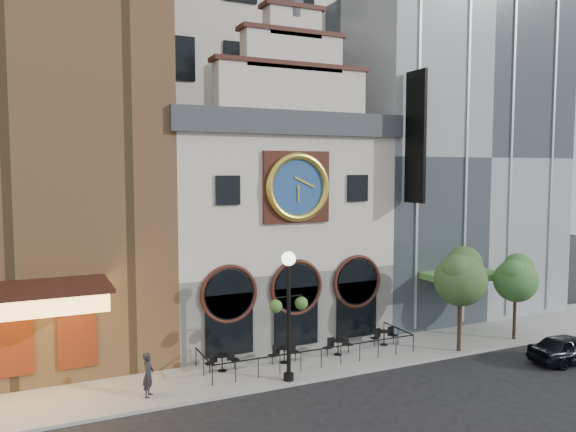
{
  "coord_description": "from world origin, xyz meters",
  "views": [
    {
      "loc": [
        -12.18,
        -21.42,
        9.39
      ],
      "look_at": [
        0.5,
        6.0,
        6.92
      ],
      "focal_mm": 35.0,
      "sensor_mm": 36.0,
      "label": 1
    }
  ],
  "objects_px": {
    "car_right": "(569,349)",
    "bistro_1": "(284,353)",
    "pedestrian": "(148,374)",
    "tree_left": "(461,275)",
    "lamppost": "(289,301)",
    "bistro_0": "(222,361)",
    "tree_right": "(516,277)",
    "bistro_2": "(338,346)",
    "bistro_3": "(384,336)"
  },
  "relations": [
    {
      "from": "car_right",
      "to": "bistro_1",
      "type": "bearing_deg",
      "value": 72.02
    },
    {
      "from": "car_right",
      "to": "pedestrian",
      "type": "height_order",
      "value": "pedestrian"
    },
    {
      "from": "bistro_1",
      "to": "tree_left",
      "type": "distance_m",
      "value": 9.79
    },
    {
      "from": "pedestrian",
      "to": "bistro_1",
      "type": "bearing_deg",
      "value": -52.83
    },
    {
      "from": "lamppost",
      "to": "bistro_0",
      "type": "bearing_deg",
      "value": 133.49
    },
    {
      "from": "car_right",
      "to": "tree_right",
      "type": "height_order",
      "value": "tree_right"
    },
    {
      "from": "bistro_0",
      "to": "pedestrian",
      "type": "height_order",
      "value": "pedestrian"
    },
    {
      "from": "car_right",
      "to": "tree_left",
      "type": "bearing_deg",
      "value": 54.45
    },
    {
      "from": "lamppost",
      "to": "tree_left",
      "type": "height_order",
      "value": "lamppost"
    },
    {
      "from": "tree_left",
      "to": "pedestrian",
      "type": "bearing_deg",
      "value": 177.17
    },
    {
      "from": "bistro_2",
      "to": "lamppost",
      "type": "height_order",
      "value": "lamppost"
    },
    {
      "from": "bistro_0",
      "to": "bistro_2",
      "type": "distance_m",
      "value": 5.99
    },
    {
      "from": "lamppost",
      "to": "tree_right",
      "type": "bearing_deg",
      "value": 0.0
    },
    {
      "from": "bistro_1",
      "to": "lamppost",
      "type": "relative_size",
      "value": 0.28
    },
    {
      "from": "bistro_1",
      "to": "bistro_2",
      "type": "xyz_separation_m",
      "value": [
        2.93,
        -0.07,
        0.0
      ]
    },
    {
      "from": "bistro_1",
      "to": "pedestrian",
      "type": "xyz_separation_m",
      "value": [
        -6.7,
        -1.31,
        0.46
      ]
    },
    {
      "from": "bistro_3",
      "to": "pedestrian",
      "type": "relative_size",
      "value": 0.86
    },
    {
      "from": "car_right",
      "to": "pedestrian",
      "type": "xyz_separation_m",
      "value": [
        -19.54,
        4.12,
        0.36
      ]
    },
    {
      "from": "bistro_0",
      "to": "car_right",
      "type": "bearing_deg",
      "value": -19.5
    },
    {
      "from": "pedestrian",
      "to": "lamppost",
      "type": "bearing_deg",
      "value": -71.67
    },
    {
      "from": "bistro_3",
      "to": "pedestrian",
      "type": "xyz_separation_m",
      "value": [
        -12.64,
        -1.61,
        0.46
      ]
    },
    {
      "from": "bistro_0",
      "to": "tree_left",
      "type": "xyz_separation_m",
      "value": [
        11.98,
        -2.28,
        3.45
      ]
    },
    {
      "from": "bistro_2",
      "to": "bistro_0",
      "type": "bearing_deg",
      "value": 177.44
    },
    {
      "from": "bistro_3",
      "to": "pedestrian",
      "type": "distance_m",
      "value": 12.75
    },
    {
      "from": "car_right",
      "to": "tree_left",
      "type": "relative_size",
      "value": 0.78
    },
    {
      "from": "bistro_0",
      "to": "bistro_2",
      "type": "xyz_separation_m",
      "value": [
        5.99,
        -0.27,
        0.0
      ]
    },
    {
      "from": "bistro_2",
      "to": "tree_right",
      "type": "bearing_deg",
      "value": -9.58
    },
    {
      "from": "bistro_0",
      "to": "pedestrian",
      "type": "distance_m",
      "value": 3.97
    },
    {
      "from": "bistro_2",
      "to": "lamppost",
      "type": "xyz_separation_m",
      "value": [
        -3.68,
        -2.05,
        3.08
      ]
    },
    {
      "from": "bistro_0",
      "to": "car_right",
      "type": "xyz_separation_m",
      "value": [
        15.9,
        -5.63,
        0.1
      ]
    },
    {
      "from": "bistro_0",
      "to": "tree_left",
      "type": "relative_size",
      "value": 0.3
    },
    {
      "from": "bistro_2",
      "to": "bistro_3",
      "type": "relative_size",
      "value": 1.0
    },
    {
      "from": "pedestrian",
      "to": "car_right",
      "type": "bearing_deg",
      "value": -75.85
    },
    {
      "from": "bistro_1",
      "to": "bistro_3",
      "type": "height_order",
      "value": "same"
    },
    {
      "from": "bistro_1",
      "to": "tree_right",
      "type": "distance_m",
      "value": 13.52
    },
    {
      "from": "tree_right",
      "to": "bistro_3",
      "type": "bearing_deg",
      "value": 163.75
    },
    {
      "from": "bistro_3",
      "to": "lamppost",
      "type": "xyz_separation_m",
      "value": [
        -6.69,
        -2.41,
        3.08
      ]
    },
    {
      "from": "lamppost",
      "to": "pedestrian",
      "type": "bearing_deg",
      "value": 170.87
    },
    {
      "from": "bistro_1",
      "to": "bistro_3",
      "type": "bearing_deg",
      "value": 2.81
    },
    {
      "from": "bistro_3",
      "to": "tree_left",
      "type": "height_order",
      "value": "tree_left"
    },
    {
      "from": "tree_right",
      "to": "bistro_0",
      "type": "bearing_deg",
      "value": 173.0
    },
    {
      "from": "bistro_1",
      "to": "bistro_3",
      "type": "distance_m",
      "value": 5.95
    },
    {
      "from": "bistro_2",
      "to": "tree_left",
      "type": "distance_m",
      "value": 7.2
    },
    {
      "from": "bistro_1",
      "to": "tree_left",
      "type": "bearing_deg",
      "value": -13.17
    },
    {
      "from": "bistro_1",
      "to": "lamppost",
      "type": "xyz_separation_m",
      "value": [
        -0.75,
        -2.12,
        3.08
      ]
    },
    {
      "from": "pedestrian",
      "to": "tree_left",
      "type": "xyz_separation_m",
      "value": [
        15.62,
        -0.77,
        2.99
      ]
    },
    {
      "from": "car_right",
      "to": "tree_left",
      "type": "height_order",
      "value": "tree_left"
    },
    {
      "from": "car_right",
      "to": "tree_right",
      "type": "relative_size",
      "value": 0.89
    },
    {
      "from": "bistro_0",
      "to": "lamppost",
      "type": "relative_size",
      "value": 0.28
    },
    {
      "from": "bistro_0",
      "to": "lamppost",
      "type": "bearing_deg",
      "value": -45.11
    }
  ]
}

